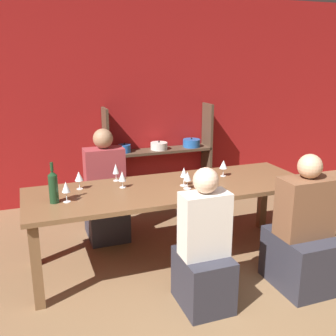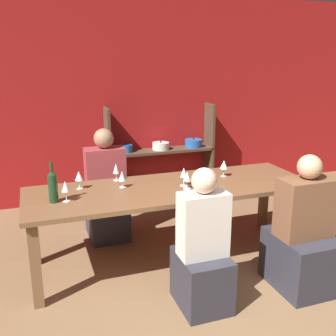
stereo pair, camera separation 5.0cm
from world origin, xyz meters
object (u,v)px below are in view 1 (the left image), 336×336
wine_glass_empty_a (116,169)px  wine_glass_white_c (202,183)px  wine_glass_white_d (122,177)px  wine_bottle_green (53,186)px  shelf_unit (158,164)px  wine_glass_red_a (66,188)px  dining_table (172,195)px  wine_glass_white_b (223,165)px  wine_glass_red_b (184,173)px  wine_glass_empty_b (79,176)px  person_near_a (302,240)px  wine_glass_white_a (187,177)px  person_near_b (204,257)px  person_far_a (106,199)px

wine_glass_empty_a → wine_glass_white_c: 0.89m
wine_glass_white_d → wine_glass_empty_a: bearing=92.0°
wine_bottle_green → wine_glass_white_c: wine_bottle_green is taller
shelf_unit → wine_glass_red_a: size_ratio=8.45×
dining_table → wine_glass_white_d: wine_glass_white_d is taller
wine_glass_white_b → wine_glass_white_d: (-1.03, -0.00, -0.01)m
wine_glass_white_b → wine_glass_red_b: 0.51m
dining_table → wine_glass_empty_b: bearing=165.0°
wine_glass_white_d → wine_glass_white_c: bearing=-35.4°
wine_bottle_green → wine_glass_empty_a: wine_bottle_green is taller
wine_glass_red_a → wine_glass_white_c: 1.14m
wine_glass_red_b → person_near_a: person_near_a is taller
wine_glass_white_a → wine_glass_white_b: wine_glass_white_b is taller
wine_glass_white_c → person_near_b: (-0.18, -0.46, -0.44)m
wine_glass_white_c → wine_glass_red_b: size_ratio=0.91×
shelf_unit → wine_glass_red_b: (-0.36, -1.79, 0.40)m
wine_glass_white_c → dining_table: bearing=118.4°
wine_glass_white_c → person_far_a: (-0.64, 1.03, -0.42)m
dining_table → wine_glass_white_a: bearing=-44.8°
wine_bottle_green → wine_glass_red_b: wine_bottle_green is taller
wine_glass_white_b → wine_glass_red_b: wine_glass_red_b is taller
wine_glass_empty_a → wine_glass_red_a: bearing=-140.2°
wine_glass_red_a → wine_glass_empty_b: size_ratio=1.07×
wine_glass_empty_a → wine_glass_white_c: size_ratio=1.08×
wine_glass_white_d → person_near_a: 1.66m
dining_table → person_far_a: person_far_a is taller
wine_glass_white_c → wine_glass_red_b: bearing=100.0°
wine_glass_white_d → person_near_b: (0.42, -0.88, -0.44)m
shelf_unit → person_far_a: 1.41m
wine_glass_red_a → person_far_a: bearing=59.6°
wine_glass_red_a → wine_glass_empty_b: 0.33m
wine_glass_empty_b → person_far_a: person_far_a is taller
wine_glass_white_b → person_far_a: bearing=150.8°
dining_table → wine_glass_empty_b: wine_glass_empty_b is taller
person_near_a → wine_glass_white_d: bearing=145.2°
wine_glass_white_d → wine_glass_red_b: size_ratio=0.89×
wine_glass_red_a → wine_glass_white_b: (1.55, 0.21, -0.01)m
wine_glass_white_b → person_near_a: (0.28, -0.91, -0.45)m
person_far_a → wine_glass_white_d: bearing=94.4°
wine_glass_empty_b → person_near_b: 1.33m
wine_glass_empty_a → person_far_a: (-0.04, 0.38, -0.43)m
wine_glass_red_b → person_near_a: size_ratio=0.15×
wine_glass_red_b → person_far_a: size_ratio=0.15×
person_far_a → wine_glass_empty_b: bearing=57.4°
wine_glass_white_d → person_far_a: 0.74m
person_near_a → shelf_unit: bearing=99.0°
wine_glass_white_d → person_far_a: bearing=94.4°
wine_glass_white_a → wine_glass_white_b: size_ratio=0.97×
dining_table → wine_glass_white_d: bearing=164.0°
wine_glass_empty_b → wine_glass_white_a: bearing=-19.5°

